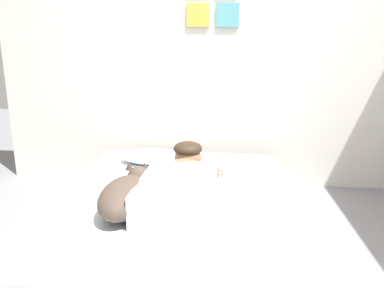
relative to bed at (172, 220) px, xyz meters
name	(u,v)px	position (x,y,z in m)	size (l,w,h in m)	color
ground_plane	(195,284)	(0.19, -0.41, -0.18)	(12.03, 12.03, 0.00)	gray
back_wall	(213,50)	(0.19, 1.25, 1.08)	(4.02, 0.12, 2.50)	silver
bed	(172,220)	(0.00, 0.00, 0.00)	(1.56, 2.04, 0.36)	#726051
pillow	(153,156)	(-0.25, 0.64, 0.24)	(0.52, 0.32, 0.11)	silver
person_lying	(181,182)	(0.07, -0.07, 0.29)	(0.43, 0.92, 0.27)	silver
dog	(127,194)	(-0.20, -0.29, 0.28)	(0.26, 0.57, 0.21)	#4C3D33
coffee_cup	(213,172)	(0.25, 0.33, 0.22)	(0.12, 0.09, 0.07)	#D84C47
cell_phone	(197,225)	(0.20, -0.42, 0.19)	(0.07, 0.14, 0.01)	black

